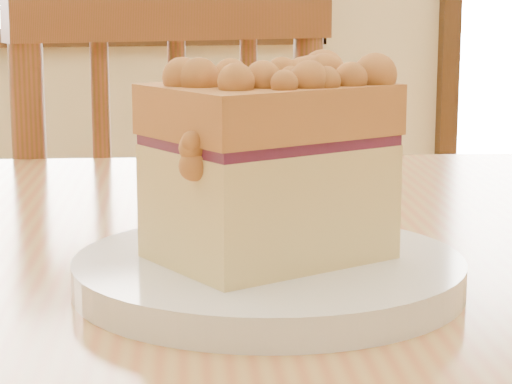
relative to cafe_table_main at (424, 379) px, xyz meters
The scene contains 4 objects.
cafe_table_main is the anchor object (origin of this frame).
cafe_chair_main 0.70m from the cafe_table_main, 100.17° to the left, with size 0.51×0.51×0.94m.
plate 0.18m from the cafe_table_main, 152.38° to the right, with size 0.23×0.23×0.02m.
cake_slice 0.23m from the cafe_table_main, 152.25° to the right, with size 0.15×0.13×0.12m.
Camera 1 is at (-0.25, -0.46, 0.92)m, focal length 70.00 mm.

